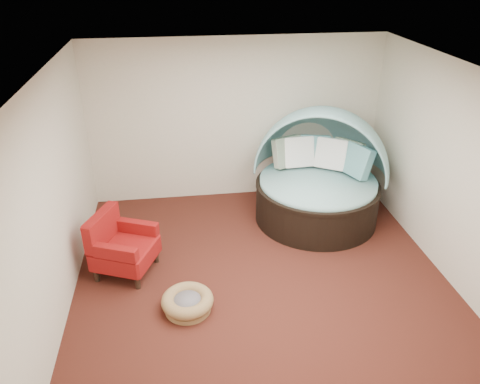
{
  "coord_description": "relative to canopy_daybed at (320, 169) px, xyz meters",
  "views": [
    {
      "loc": [
        -1.02,
        -5.08,
        4.01
      ],
      "look_at": [
        -0.21,
        0.6,
        1.01
      ],
      "focal_mm": 35.0,
      "sensor_mm": 36.0,
      "label": 1
    }
  ],
  "objects": [
    {
      "name": "wall_left",
      "position": [
        -3.72,
        -1.51,
        0.55
      ],
      "size": [
        0.0,
        5.0,
        5.0
      ],
      "primitive_type": "plane",
      "rotation": [
        1.57,
        0.0,
        1.57
      ],
      "color": "beige",
      "rests_on": "floor"
    },
    {
      "name": "wall_back",
      "position": [
        -1.22,
        0.99,
        0.55
      ],
      "size": [
        5.0,
        0.0,
        5.0
      ],
      "primitive_type": "plane",
      "rotation": [
        1.57,
        0.0,
        0.0
      ],
      "color": "beige",
      "rests_on": "floor"
    },
    {
      "name": "red_armchair",
      "position": [
        -3.1,
        -1.12,
        -0.44
      ],
      "size": [
        0.99,
        0.99,
        0.89
      ],
      "rotation": [
        0.0,
        0.0,
        -0.4
      ],
      "color": "black",
      "rests_on": "floor"
    },
    {
      "name": "wall_right",
      "position": [
        1.28,
        -1.51,
        0.55
      ],
      "size": [
        0.0,
        5.0,
        5.0
      ],
      "primitive_type": "plane",
      "rotation": [
        1.57,
        0.0,
        -1.57
      ],
      "color": "beige",
      "rests_on": "floor"
    },
    {
      "name": "ceiling",
      "position": [
        -1.22,
        -1.51,
        1.95
      ],
      "size": [
        5.0,
        5.0,
        0.0
      ],
      "primitive_type": "plane",
      "rotation": [
        3.14,
        0.0,
        0.0
      ],
      "color": "white",
      "rests_on": "wall_back"
    },
    {
      "name": "floor",
      "position": [
        -1.22,
        -1.51,
        -0.85
      ],
      "size": [
        5.0,
        5.0,
        0.0
      ],
      "primitive_type": "plane",
      "color": "#4A1E15",
      "rests_on": "ground"
    },
    {
      "name": "canopy_daybed",
      "position": [
        0.0,
        0.0,
        0.0
      ],
      "size": [
        2.66,
        2.63,
        1.83
      ],
      "rotation": [
        0.0,
        0.0,
        -0.41
      ],
      "color": "black",
      "rests_on": "floor"
    },
    {
      "name": "wall_front",
      "position": [
        -1.22,
        -4.01,
        0.55
      ],
      "size": [
        5.0,
        0.0,
        5.0
      ],
      "primitive_type": "plane",
      "rotation": [
        -1.57,
        0.0,
        0.0
      ],
      "color": "beige",
      "rests_on": "floor"
    },
    {
      "name": "pet_basket",
      "position": [
        -2.25,
        -2.05,
        -0.73
      ],
      "size": [
        0.78,
        0.78,
        0.23
      ],
      "rotation": [
        0.0,
        0.0,
        -0.22
      ],
      "color": "olive",
      "rests_on": "floor"
    },
    {
      "name": "side_table",
      "position": [
        -3.22,
        -1.03,
        -0.58
      ],
      "size": [
        0.56,
        0.56,
        0.42
      ],
      "rotation": [
        0.0,
        0.0,
        -0.31
      ],
      "color": "black",
      "rests_on": "floor"
    }
  ]
}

